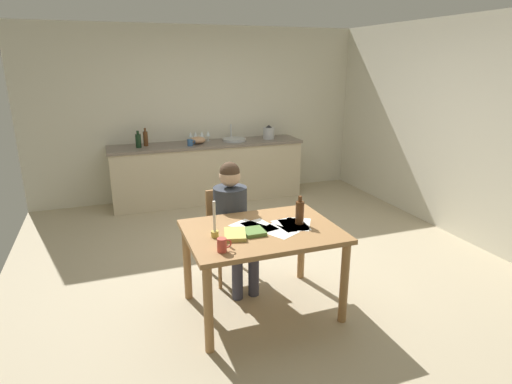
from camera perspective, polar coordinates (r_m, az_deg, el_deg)
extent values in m
cube|color=tan|center=(4.71, 0.24, -9.25)|extent=(5.20, 5.20, 0.04)
cube|color=beige|center=(6.76, -7.48, 10.47)|extent=(5.20, 0.12, 2.60)
cube|color=beige|center=(5.72, 25.76, 7.70)|extent=(0.12, 5.20, 2.60)
cube|color=beige|center=(6.58, -6.50, 2.60)|extent=(2.87, 0.60, 0.86)
cube|color=#72665B|center=(6.48, -6.63, 6.45)|extent=(2.91, 0.64, 0.04)
cube|color=#9E7042|center=(3.52, 0.82, -5.36)|extent=(1.26, 0.92, 0.04)
cylinder|color=#9E7042|center=(3.21, -6.46, -15.50)|extent=(0.07, 0.07, 0.71)
cylinder|color=#9E7042|center=(3.59, 11.83, -11.92)|extent=(0.07, 0.07, 0.71)
cylinder|color=#9E7042|center=(3.89, -9.29, -9.37)|extent=(0.07, 0.07, 0.71)
cylinder|color=#9E7042|center=(4.21, 6.15, -7.07)|extent=(0.07, 0.07, 0.71)
cube|color=#9E7042|center=(4.15, -3.50, -5.66)|extent=(0.42, 0.42, 0.04)
cube|color=#9E7042|center=(4.24, -4.40, -2.15)|extent=(0.36, 0.05, 0.40)
cylinder|color=#9E7042|center=(4.06, -4.90, -10.00)|extent=(0.04, 0.04, 0.46)
cylinder|color=#9E7042|center=(4.16, -0.40, -9.19)|extent=(0.04, 0.04, 0.46)
cylinder|color=#9E7042|center=(4.35, -6.34, -8.09)|extent=(0.04, 0.04, 0.46)
cylinder|color=#9E7042|center=(4.45, -2.12, -7.39)|extent=(0.04, 0.04, 0.46)
cylinder|color=#333842|center=(4.05, -3.48, -2.76)|extent=(0.34, 0.34, 0.50)
sphere|color=#D8AD8C|center=(3.94, -3.57, 2.16)|extent=(0.20, 0.20, 0.20)
sphere|color=#473323|center=(3.93, -3.58, 2.72)|extent=(0.19, 0.19, 0.19)
cylinder|color=#383847|center=(3.95, -3.56, -7.19)|extent=(0.15, 0.39, 0.13)
cylinder|color=#383847|center=(3.89, -2.53, -11.28)|extent=(0.10, 0.10, 0.45)
cylinder|color=#383847|center=(4.00, -1.39, -6.83)|extent=(0.15, 0.39, 0.13)
cylinder|color=#383847|center=(3.95, -0.32, -10.85)|extent=(0.10, 0.10, 0.45)
cylinder|color=#D84C3F|center=(3.11, -4.64, -7.15)|extent=(0.07, 0.07, 0.10)
torus|color=#D84C3F|center=(3.12, -3.91, -6.96)|extent=(0.07, 0.01, 0.07)
cylinder|color=gold|center=(3.37, -5.58, -5.68)|extent=(0.06, 0.06, 0.05)
cylinder|color=white|center=(3.31, -5.65, -3.29)|extent=(0.02, 0.02, 0.25)
cube|color=#597E38|center=(3.42, -0.29, -5.39)|extent=(0.17, 0.18, 0.03)
cube|color=tan|center=(3.38, -2.86, -5.73)|extent=(0.23, 0.29, 0.03)
cube|color=white|center=(3.63, 5.64, -4.32)|extent=(0.33, 0.36, 0.00)
cube|color=white|center=(3.57, -0.92, -4.66)|extent=(0.33, 0.36, 0.00)
cube|color=white|center=(3.57, 0.46, -4.63)|extent=(0.27, 0.34, 0.00)
cube|color=white|center=(3.48, 2.95, -5.29)|extent=(0.33, 0.36, 0.00)
cube|color=white|center=(3.61, 4.53, -4.42)|extent=(0.25, 0.32, 0.00)
cube|color=white|center=(3.61, 5.17, -4.43)|extent=(0.24, 0.32, 0.00)
cylinder|color=#593319|center=(3.61, 5.92, -2.81)|extent=(0.07, 0.07, 0.20)
cylinder|color=#593319|center=(3.57, 5.98, -0.94)|extent=(0.03, 0.03, 0.05)
cylinder|color=#B2B7BC|center=(6.58, -2.97, 7.07)|extent=(0.36, 0.36, 0.04)
cylinder|color=silver|center=(6.72, -3.39, 8.13)|extent=(0.02, 0.02, 0.24)
cylinder|color=black|center=(6.27, -15.60, 6.66)|extent=(0.08, 0.08, 0.19)
cylinder|color=black|center=(6.25, -15.69, 7.75)|extent=(0.04, 0.04, 0.05)
cylinder|color=#593319|center=(6.39, -14.68, 6.98)|extent=(0.07, 0.07, 0.21)
cylinder|color=#593319|center=(6.37, -14.77, 8.12)|extent=(0.03, 0.03, 0.05)
ellipsoid|color=tan|center=(6.42, -7.87, 6.95)|extent=(0.23, 0.23, 0.10)
cylinder|color=#B7BABF|center=(6.76, 1.72, 7.95)|extent=(0.18, 0.18, 0.18)
cone|color=#262628|center=(6.74, 1.73, 8.87)|extent=(0.11, 0.11, 0.04)
cylinder|color=silver|center=(6.63, -6.46, 6.90)|extent=(0.06, 0.06, 0.00)
cylinder|color=silver|center=(6.63, -6.47, 7.21)|extent=(0.01, 0.01, 0.07)
cone|color=silver|center=(6.61, -6.49, 7.85)|extent=(0.07, 0.07, 0.08)
cylinder|color=silver|center=(6.61, -7.30, 6.83)|extent=(0.06, 0.06, 0.00)
cylinder|color=silver|center=(6.60, -7.31, 7.15)|extent=(0.01, 0.01, 0.07)
cone|color=silver|center=(6.59, -7.34, 7.79)|extent=(0.07, 0.07, 0.08)
cylinder|color=silver|center=(6.59, -8.15, 6.77)|extent=(0.06, 0.06, 0.00)
cylinder|color=silver|center=(6.58, -8.16, 7.08)|extent=(0.01, 0.01, 0.07)
cone|color=silver|center=(6.57, -8.19, 7.73)|extent=(0.07, 0.07, 0.08)
cylinder|color=silver|center=(6.58, -8.79, 6.72)|extent=(0.06, 0.06, 0.00)
cylinder|color=silver|center=(6.57, -8.81, 7.03)|extent=(0.01, 0.01, 0.07)
cone|color=silver|center=(6.56, -8.84, 7.68)|extent=(0.07, 0.07, 0.08)
cylinder|color=#33598C|center=(6.26, -8.90, 6.62)|extent=(0.08, 0.08, 0.10)
torus|color=#33598C|center=(6.27, -8.49, 6.70)|extent=(0.07, 0.01, 0.07)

